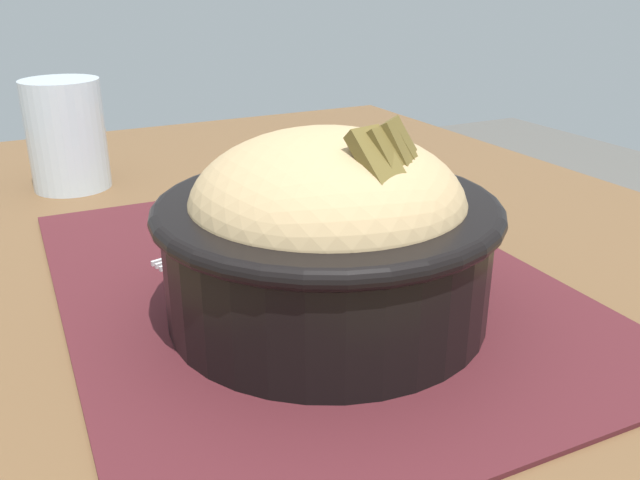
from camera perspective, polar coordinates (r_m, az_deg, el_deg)
table at (r=0.50m, az=-1.69°, el=-13.03°), size 1.11×0.79×0.72m
placemat at (r=0.47m, az=-1.39°, el=-3.52°), size 0.44×0.33×0.00m
bowl at (r=0.40m, az=0.00°, el=0.66°), size 0.23×0.23×0.13m
fork at (r=0.52m, az=-7.87°, el=-0.57°), size 0.05×0.13×0.00m
drinking_glass at (r=0.71m, az=-20.76°, el=7.86°), size 0.07×0.07×0.11m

